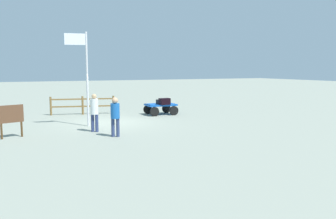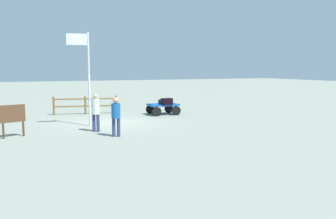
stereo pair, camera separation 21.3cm
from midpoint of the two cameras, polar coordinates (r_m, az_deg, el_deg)
The scene contains 9 objects.
ground_plane at distance 18.17m, azimuth -8.91°, elevation -2.12°, with size 120.00×120.00×0.00m, color gray.
luggage_cart at distance 20.98m, azimuth -0.59°, elevation 0.43°, with size 1.83×1.36×0.65m.
suitcase_navy at distance 20.55m, azimuth 0.11°, elevation 1.33°, with size 0.65×0.44×0.38m.
suitcase_olive at distance 20.83m, azimuth -0.45°, elevation 1.27°, with size 0.55×0.40×0.28m.
worker_lead at distance 14.29m, azimuth -8.13°, elevation -0.65°, with size 0.49×0.49×1.62m.
worker_trailing at distance 15.57m, azimuth -11.42°, elevation -0.04°, with size 0.48×0.48×1.68m.
flagpole at distance 17.08m, azimuth -12.97°, elevation 6.39°, with size 1.04×0.19×4.50m.
signboard at distance 15.28m, azimuth -23.78°, elevation -1.02°, with size 0.95×0.34×1.33m.
wooden_fence at distance 21.63m, azimuth -13.15°, elevation 0.90°, with size 3.71×0.96×1.10m.
Camera 2 is at (4.62, 17.37, 2.80)m, focal length 37.10 mm.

